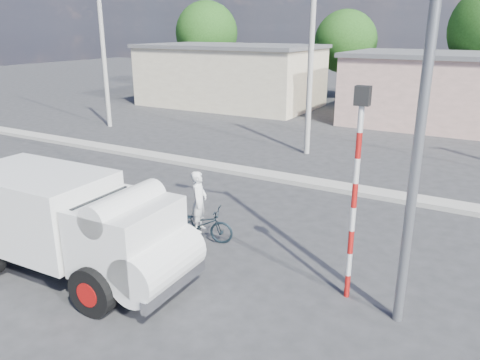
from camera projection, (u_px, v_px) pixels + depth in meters
The scene contains 9 objects.
ground_plane at pixel (180, 289), 10.08m from camera, with size 120.00×120.00×0.00m, color #2C2C2F.
median at pixel (316, 183), 16.64m from camera, with size 40.00×0.80×0.16m, color #99968E.
truck at pixel (74, 223), 10.24m from camera, with size 5.63×2.40×2.30m.
bicycle at pixel (200, 224), 12.20m from camera, with size 0.63×1.79×0.94m, color black.
cyclist at pixel (199, 212), 12.10m from camera, with size 0.59×0.39×1.61m, color white.
traffic_pole at pixel (356, 179), 8.99m from camera, with size 0.28×0.18×4.36m.
streetlight at pixel (419, 53), 7.56m from camera, with size 2.34×0.22×9.00m.
building_row at pixel (424, 86), 27.01m from camera, with size 37.80×7.30×4.44m.
utility_poles at pixel (445, 64), 17.15m from camera, with size 35.40×0.24×8.00m.
Camera 1 is at (5.54, -7.03, 5.36)m, focal length 35.00 mm.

